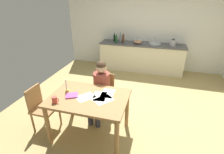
{
  "coord_description": "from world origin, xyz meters",
  "views": [
    {
      "loc": [
        0.53,
        -3.18,
        2.28
      ],
      "look_at": [
        -0.28,
        -0.29,
        0.85
      ],
      "focal_mm": 27.53,
      "sensor_mm": 36.0,
      "label": 1
    }
  ],
  "objects_px": {
    "bottle_oil": "(114,38)",
    "stovetop_kettle": "(173,42)",
    "sink_unit": "(155,44)",
    "chair_at_table": "(104,92)",
    "wine_glass_back_left": "(138,39)",
    "candlestick": "(67,89)",
    "book_magazine": "(72,95)",
    "chair_side_empty": "(42,107)",
    "bottle_wine_red": "(120,38)",
    "mixing_bowl": "(138,42)",
    "bottle_vinegar": "(116,39)",
    "wine_glass_near_sink": "(144,39)",
    "coffee_mug": "(55,100)",
    "dining_table": "(89,103)",
    "bottle_sauce": "(123,39)",
    "person_seated": "(100,87)",
    "wine_glass_back_right": "(135,39)"
  },
  "relations": [
    {
      "from": "bottle_sauce",
      "to": "stovetop_kettle",
      "type": "height_order",
      "value": "bottle_sauce"
    },
    {
      "from": "coffee_mug",
      "to": "book_magazine",
      "type": "distance_m",
      "value": 0.29
    },
    {
      "from": "mixing_bowl",
      "to": "wine_glass_back_right",
      "type": "relative_size",
      "value": 1.67
    },
    {
      "from": "book_magazine",
      "to": "mixing_bowl",
      "type": "height_order",
      "value": "mixing_bowl"
    },
    {
      "from": "wine_glass_near_sink",
      "to": "book_magazine",
      "type": "bearing_deg",
      "value": -103.32
    },
    {
      "from": "coffee_mug",
      "to": "mixing_bowl",
      "type": "distance_m",
      "value": 3.57
    },
    {
      "from": "stovetop_kettle",
      "to": "sink_unit",
      "type": "bearing_deg",
      "value": 179.55
    },
    {
      "from": "chair_at_table",
      "to": "book_magazine",
      "type": "relative_size",
      "value": 4.36
    },
    {
      "from": "coffee_mug",
      "to": "sink_unit",
      "type": "height_order",
      "value": "sink_unit"
    },
    {
      "from": "bottle_oil",
      "to": "wine_glass_back_left",
      "type": "relative_size",
      "value": 1.69
    },
    {
      "from": "dining_table",
      "to": "bottle_sauce",
      "type": "relative_size",
      "value": 4.38
    },
    {
      "from": "candlestick",
      "to": "bottle_wine_red",
      "type": "relative_size",
      "value": 0.8
    },
    {
      "from": "sink_unit",
      "to": "mixing_bowl",
      "type": "height_order",
      "value": "sink_unit"
    },
    {
      "from": "bottle_oil",
      "to": "stovetop_kettle",
      "type": "relative_size",
      "value": 1.18
    },
    {
      "from": "book_magazine",
      "to": "bottle_oil",
      "type": "relative_size",
      "value": 0.77
    },
    {
      "from": "mixing_bowl",
      "to": "coffee_mug",
      "type": "bearing_deg",
      "value": -102.7
    },
    {
      "from": "bottle_oil",
      "to": "bottle_wine_red",
      "type": "bearing_deg",
      "value": -4.29
    },
    {
      "from": "candlestick",
      "to": "bottle_sauce",
      "type": "bearing_deg",
      "value": 84.77
    },
    {
      "from": "sink_unit",
      "to": "bottle_vinegar",
      "type": "bearing_deg",
      "value": -175.69
    },
    {
      "from": "coffee_mug",
      "to": "wine_glass_back_left",
      "type": "distance_m",
      "value": 3.75
    },
    {
      "from": "coffee_mug",
      "to": "bottle_wine_red",
      "type": "height_order",
      "value": "bottle_wine_red"
    },
    {
      "from": "candlestick",
      "to": "bottle_wine_red",
      "type": "bearing_deg",
      "value": 86.96
    },
    {
      "from": "bottle_oil",
      "to": "sink_unit",
      "type": "bearing_deg",
      "value": -2.51
    },
    {
      "from": "chair_at_table",
      "to": "person_seated",
      "type": "bearing_deg",
      "value": -95.72
    },
    {
      "from": "chair_at_table",
      "to": "sink_unit",
      "type": "distance_m",
      "value": 2.72
    },
    {
      "from": "book_magazine",
      "to": "bottle_oil",
      "type": "distance_m",
      "value": 3.35
    },
    {
      "from": "coffee_mug",
      "to": "stovetop_kettle",
      "type": "relative_size",
      "value": 0.54
    },
    {
      "from": "chair_at_table",
      "to": "chair_side_empty",
      "type": "distance_m",
      "value": 1.2
    },
    {
      "from": "chair_side_empty",
      "to": "bottle_vinegar",
      "type": "bearing_deg",
      "value": 80.24
    },
    {
      "from": "coffee_mug",
      "to": "bottle_oil",
      "type": "distance_m",
      "value": 3.59
    },
    {
      "from": "book_magazine",
      "to": "sink_unit",
      "type": "xyz_separation_m",
      "value": [
        1.15,
        3.28,
        0.13
      ]
    },
    {
      "from": "book_magazine",
      "to": "bottle_vinegar",
      "type": "distance_m",
      "value": 3.2
    },
    {
      "from": "candlestick",
      "to": "book_magazine",
      "type": "bearing_deg",
      "value": -33.17
    },
    {
      "from": "person_seated",
      "to": "wine_glass_near_sink",
      "type": "xyz_separation_m",
      "value": [
        0.52,
        2.84,
        0.33
      ]
    },
    {
      "from": "bottle_oil",
      "to": "stovetop_kettle",
      "type": "height_order",
      "value": "bottle_oil"
    },
    {
      "from": "wine_glass_back_left",
      "to": "bottle_oil",
      "type": "bearing_deg",
      "value": -173.5
    },
    {
      "from": "dining_table",
      "to": "candlestick",
      "type": "xyz_separation_m",
      "value": [
        -0.41,
        0.04,
        0.18
      ]
    },
    {
      "from": "dining_table",
      "to": "wine_glass_back_left",
      "type": "distance_m",
      "value": 3.41
    },
    {
      "from": "book_magazine",
      "to": "dining_table",
      "type": "bearing_deg",
      "value": -17.08
    },
    {
      "from": "sink_unit",
      "to": "wine_glass_near_sink",
      "type": "height_order",
      "value": "sink_unit"
    },
    {
      "from": "chair_at_table",
      "to": "stovetop_kettle",
      "type": "bearing_deg",
      "value": 61.49
    },
    {
      "from": "stovetop_kettle",
      "to": "coffee_mug",
      "type": "bearing_deg",
      "value": -117.6
    },
    {
      "from": "stovetop_kettle",
      "to": "candlestick",
      "type": "bearing_deg",
      "value": -119.67
    },
    {
      "from": "wine_glass_back_left",
      "to": "wine_glass_back_right",
      "type": "bearing_deg",
      "value": 180.0
    },
    {
      "from": "chair_side_empty",
      "to": "bottle_wine_red",
      "type": "relative_size",
      "value": 2.83
    },
    {
      "from": "candlestick",
      "to": "person_seated",
      "type": "bearing_deg",
      "value": 49.96
    },
    {
      "from": "book_magazine",
      "to": "wine_glass_near_sink",
      "type": "bearing_deg",
      "value": 49.75
    },
    {
      "from": "person_seated",
      "to": "chair_side_empty",
      "type": "height_order",
      "value": "person_seated"
    },
    {
      "from": "sink_unit",
      "to": "bottle_oil",
      "type": "relative_size",
      "value": 1.38
    },
    {
      "from": "chair_side_empty",
      "to": "candlestick",
      "type": "xyz_separation_m",
      "value": [
        0.48,
        0.12,
        0.38
      ]
    }
  ]
}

